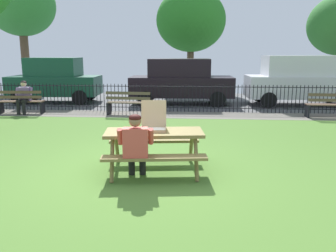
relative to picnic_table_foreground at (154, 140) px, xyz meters
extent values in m
cube|color=#537F31|center=(-0.35, 1.41, -0.61)|extent=(28.00, 10.78, 0.02)
cube|color=slate|center=(-0.35, 6.10, -0.60)|extent=(28.00, 1.40, 0.01)
cube|color=#515154|center=(-0.35, 9.96, -0.60)|extent=(28.00, 6.33, 0.01)
cube|color=olive|center=(0.00, 0.00, 0.14)|extent=(1.88, 0.97, 0.06)
cube|color=olive|center=(0.07, -0.60, -0.16)|extent=(1.82, 0.49, 0.05)
cube|color=olive|center=(-0.07, 0.60, -0.16)|extent=(1.82, 0.49, 0.05)
cylinder|color=olive|center=(-0.68, -0.50, -0.24)|extent=(0.12, 0.44, 0.74)
cylinder|color=olive|center=(-0.78, 0.32, -0.24)|extent=(0.12, 0.44, 0.74)
cylinder|color=olive|center=(0.78, -0.32, -0.24)|extent=(0.12, 0.44, 0.74)
cylinder|color=olive|center=(0.68, 0.50, -0.24)|extent=(0.12, 0.44, 0.74)
cube|color=tan|center=(-0.02, 0.05, 0.18)|extent=(0.51, 0.51, 0.01)
cube|color=silver|center=(-0.02, 0.05, 0.19)|extent=(0.47, 0.47, 0.00)
cube|color=tan|center=(-0.01, -0.18, 0.21)|extent=(0.48, 0.04, 0.04)
cube|color=tan|center=(-0.04, 0.28, 0.21)|extent=(0.48, 0.04, 0.04)
cube|color=tan|center=(-0.25, 0.04, 0.21)|extent=(0.04, 0.48, 0.04)
cube|color=tan|center=(0.21, 0.07, 0.21)|extent=(0.04, 0.48, 0.04)
cube|color=tan|center=(-0.04, 0.30, 0.47)|extent=(0.48, 0.07, 0.48)
pyramid|color=#F2D265|center=(-0.40, 0.02, 0.18)|extent=(0.27, 0.19, 0.01)
cube|color=tan|center=(-0.52, 0.05, 0.18)|extent=(0.06, 0.15, 0.02)
cylinder|color=black|center=(-0.39, -0.23, -0.38)|extent=(0.12, 0.12, 0.44)
cylinder|color=black|center=(-0.37, -0.44, -0.13)|extent=(0.20, 0.43, 0.15)
cylinder|color=black|center=(-0.19, -0.20, -0.38)|extent=(0.12, 0.12, 0.44)
cylinder|color=black|center=(-0.17, -0.41, -0.13)|extent=(0.20, 0.43, 0.15)
cube|color=#CC4C3F|center=(-0.24, -0.63, 0.10)|extent=(0.44, 0.27, 0.52)
cylinder|color=#CC4C3F|center=(-0.50, -0.61, 0.21)|extent=(0.11, 0.22, 0.31)
cylinder|color=#CC4C3F|center=(0.01, -0.55, 0.21)|extent=(0.11, 0.22, 0.31)
sphere|color=#8C6647|center=(-0.24, -0.61, 0.48)|extent=(0.21, 0.21, 0.21)
ellipsoid|color=#37110E|center=(-0.24, -0.62, 0.53)|extent=(0.21, 0.20, 0.12)
cylinder|color=black|center=(-0.35, 6.80, 0.36)|extent=(22.57, 0.03, 0.03)
cylinder|color=black|center=(-0.35, 6.80, -0.44)|extent=(22.57, 0.03, 0.03)
cylinder|color=black|center=(-6.80, 6.80, -0.08)|extent=(0.02, 0.02, 1.04)
cylinder|color=black|center=(-6.66, 6.80, -0.08)|extent=(0.02, 0.02, 1.04)
cylinder|color=black|center=(-6.52, 6.80, -0.08)|extent=(0.02, 0.02, 1.04)
cylinder|color=black|center=(-6.38, 6.80, -0.08)|extent=(0.02, 0.02, 1.04)
cylinder|color=black|center=(-6.24, 6.80, -0.08)|extent=(0.02, 0.02, 1.04)
cylinder|color=black|center=(-6.10, 6.80, -0.08)|extent=(0.02, 0.02, 1.04)
cylinder|color=black|center=(-5.96, 6.80, -0.08)|extent=(0.02, 0.02, 1.04)
cylinder|color=black|center=(-5.81, 6.80, -0.08)|extent=(0.02, 0.02, 1.04)
cylinder|color=black|center=(-5.67, 6.80, -0.08)|extent=(0.02, 0.02, 1.04)
cylinder|color=black|center=(-5.53, 6.80, -0.08)|extent=(0.02, 0.02, 1.04)
cylinder|color=black|center=(-5.39, 6.80, -0.08)|extent=(0.02, 0.02, 1.04)
cylinder|color=black|center=(-5.25, 6.80, -0.08)|extent=(0.02, 0.02, 1.04)
cylinder|color=black|center=(-5.11, 6.80, -0.08)|extent=(0.02, 0.02, 1.04)
cylinder|color=black|center=(-4.97, 6.80, -0.08)|extent=(0.02, 0.02, 1.04)
cylinder|color=black|center=(-4.83, 6.80, -0.08)|extent=(0.02, 0.02, 1.04)
cylinder|color=black|center=(-4.69, 6.80, -0.08)|extent=(0.02, 0.02, 1.04)
cylinder|color=black|center=(-4.55, 6.80, -0.08)|extent=(0.02, 0.02, 1.04)
cylinder|color=black|center=(-4.41, 6.80, -0.08)|extent=(0.02, 0.02, 1.04)
cylinder|color=black|center=(-4.27, 6.80, -0.08)|extent=(0.02, 0.02, 1.04)
cylinder|color=black|center=(-4.13, 6.80, -0.08)|extent=(0.02, 0.02, 1.04)
cylinder|color=black|center=(-3.99, 6.80, -0.08)|extent=(0.02, 0.02, 1.04)
cylinder|color=black|center=(-3.85, 6.80, -0.08)|extent=(0.02, 0.02, 1.04)
cylinder|color=black|center=(-3.71, 6.80, -0.08)|extent=(0.02, 0.02, 1.04)
cylinder|color=black|center=(-3.57, 6.80, -0.08)|extent=(0.02, 0.02, 1.04)
cylinder|color=black|center=(-3.43, 6.80, -0.08)|extent=(0.02, 0.02, 1.04)
cylinder|color=black|center=(-3.29, 6.80, -0.08)|extent=(0.02, 0.02, 1.04)
cylinder|color=black|center=(-3.15, 6.80, -0.08)|extent=(0.02, 0.02, 1.04)
cylinder|color=black|center=(-3.01, 6.80, -0.08)|extent=(0.02, 0.02, 1.04)
cylinder|color=black|center=(-2.87, 6.80, -0.08)|extent=(0.02, 0.02, 1.04)
cylinder|color=black|center=(-2.73, 6.80, -0.08)|extent=(0.02, 0.02, 1.04)
cylinder|color=black|center=(-2.59, 6.80, -0.08)|extent=(0.02, 0.02, 1.04)
cylinder|color=black|center=(-2.45, 6.80, -0.08)|extent=(0.02, 0.02, 1.04)
cylinder|color=black|center=(-2.31, 6.80, -0.08)|extent=(0.02, 0.02, 1.04)
cylinder|color=black|center=(-2.17, 6.80, -0.08)|extent=(0.02, 0.02, 1.04)
cylinder|color=black|center=(-2.03, 6.80, -0.08)|extent=(0.02, 0.02, 1.04)
cylinder|color=black|center=(-1.89, 6.80, -0.08)|extent=(0.02, 0.02, 1.04)
cylinder|color=black|center=(-1.75, 6.80, -0.08)|extent=(0.02, 0.02, 1.04)
cylinder|color=black|center=(-1.61, 6.80, -0.08)|extent=(0.02, 0.02, 1.04)
cylinder|color=black|center=(-1.47, 6.80, -0.08)|extent=(0.02, 0.02, 1.04)
cylinder|color=black|center=(-1.33, 6.80, -0.08)|extent=(0.02, 0.02, 1.04)
cylinder|color=black|center=(-1.19, 6.80, -0.08)|extent=(0.02, 0.02, 1.04)
cylinder|color=black|center=(-1.05, 6.80, -0.08)|extent=(0.02, 0.02, 1.04)
cylinder|color=black|center=(-0.91, 6.80, -0.08)|extent=(0.02, 0.02, 1.04)
cylinder|color=black|center=(-0.77, 6.80, -0.08)|extent=(0.02, 0.02, 1.04)
cylinder|color=black|center=(-0.63, 6.80, -0.08)|extent=(0.02, 0.02, 1.04)
cylinder|color=black|center=(-0.49, 6.80, -0.08)|extent=(0.02, 0.02, 1.04)
cylinder|color=black|center=(-0.35, 6.80, -0.08)|extent=(0.02, 0.02, 1.04)
cylinder|color=black|center=(-0.21, 6.80, -0.08)|extent=(0.02, 0.02, 1.04)
cylinder|color=black|center=(-0.07, 6.80, -0.08)|extent=(0.02, 0.02, 1.04)
cylinder|color=black|center=(0.07, 6.80, -0.08)|extent=(0.02, 0.02, 1.04)
cylinder|color=black|center=(0.21, 6.80, -0.08)|extent=(0.02, 0.02, 1.04)
cylinder|color=black|center=(0.35, 6.80, -0.08)|extent=(0.02, 0.02, 1.04)
cylinder|color=black|center=(0.49, 6.80, -0.08)|extent=(0.02, 0.02, 1.04)
cylinder|color=black|center=(0.63, 6.80, -0.08)|extent=(0.02, 0.02, 1.04)
cylinder|color=black|center=(0.77, 6.80, -0.08)|extent=(0.02, 0.02, 1.04)
cylinder|color=black|center=(0.91, 6.80, -0.08)|extent=(0.02, 0.02, 1.04)
cylinder|color=black|center=(1.05, 6.80, -0.08)|extent=(0.02, 0.02, 1.04)
cylinder|color=black|center=(1.19, 6.80, -0.08)|extent=(0.02, 0.02, 1.04)
cylinder|color=black|center=(1.33, 6.80, -0.08)|extent=(0.02, 0.02, 1.04)
cylinder|color=black|center=(1.47, 6.80, -0.08)|extent=(0.02, 0.02, 1.04)
cylinder|color=black|center=(1.61, 6.80, -0.08)|extent=(0.02, 0.02, 1.04)
cylinder|color=black|center=(1.76, 6.80, -0.08)|extent=(0.02, 0.02, 1.04)
cylinder|color=black|center=(1.90, 6.80, -0.08)|extent=(0.02, 0.02, 1.04)
cylinder|color=black|center=(2.04, 6.80, -0.08)|extent=(0.02, 0.02, 1.04)
cylinder|color=black|center=(2.18, 6.80, -0.08)|extent=(0.02, 0.02, 1.04)
cylinder|color=black|center=(2.32, 6.80, -0.08)|extent=(0.02, 0.02, 1.04)
cylinder|color=black|center=(2.46, 6.80, -0.08)|extent=(0.02, 0.02, 1.04)
cylinder|color=black|center=(2.60, 6.80, -0.08)|extent=(0.02, 0.02, 1.04)
cylinder|color=black|center=(2.74, 6.80, -0.08)|extent=(0.02, 0.02, 1.04)
cylinder|color=black|center=(2.88, 6.80, -0.08)|extent=(0.02, 0.02, 1.04)
cylinder|color=black|center=(3.02, 6.80, -0.08)|extent=(0.02, 0.02, 1.04)
cylinder|color=black|center=(3.16, 6.80, -0.08)|extent=(0.02, 0.02, 1.04)
cylinder|color=black|center=(3.30, 6.80, -0.08)|extent=(0.02, 0.02, 1.04)
cylinder|color=black|center=(3.44, 6.80, -0.08)|extent=(0.02, 0.02, 1.04)
cylinder|color=black|center=(3.58, 6.80, -0.08)|extent=(0.02, 0.02, 1.04)
cylinder|color=black|center=(3.72, 6.80, -0.08)|extent=(0.02, 0.02, 1.04)
cylinder|color=black|center=(3.86, 6.80, -0.08)|extent=(0.02, 0.02, 1.04)
cylinder|color=black|center=(4.00, 6.80, -0.08)|extent=(0.02, 0.02, 1.04)
cylinder|color=black|center=(4.14, 6.80, -0.08)|extent=(0.02, 0.02, 1.04)
cylinder|color=black|center=(4.28, 6.80, -0.08)|extent=(0.02, 0.02, 1.04)
cylinder|color=black|center=(4.42, 6.80, -0.08)|extent=(0.02, 0.02, 1.04)
cylinder|color=black|center=(4.56, 6.80, -0.08)|extent=(0.02, 0.02, 1.04)
cylinder|color=black|center=(4.70, 6.80, -0.08)|extent=(0.02, 0.02, 1.04)
cylinder|color=black|center=(4.84, 6.80, -0.08)|extent=(0.02, 0.02, 1.04)
cylinder|color=black|center=(4.98, 6.80, -0.08)|extent=(0.02, 0.02, 1.04)
cylinder|color=black|center=(5.12, 6.80, -0.08)|extent=(0.02, 0.02, 1.04)
cylinder|color=black|center=(5.26, 6.80, -0.08)|extent=(0.02, 0.02, 1.04)
cylinder|color=black|center=(5.40, 6.80, -0.08)|extent=(0.02, 0.02, 1.04)
cylinder|color=black|center=(5.54, 6.80, -0.08)|extent=(0.02, 0.02, 1.04)
cylinder|color=black|center=(5.68, 6.80, -0.08)|extent=(0.02, 0.02, 1.04)
cylinder|color=black|center=(5.82, 6.80, -0.08)|extent=(0.02, 0.02, 1.04)
cube|color=brown|center=(-5.63, 6.17, -0.16)|extent=(1.60, 0.26, 0.04)
cube|color=brown|center=(-5.61, 6.03, -0.16)|extent=(1.60, 0.26, 0.04)
cube|color=brown|center=(-5.60, 5.89, -0.16)|extent=(1.60, 0.26, 0.04)
cube|color=brown|center=(-5.59, 5.83, 0.02)|extent=(1.60, 0.21, 0.11)
cube|color=brown|center=(-5.59, 5.83, 0.20)|extent=(1.60, 0.21, 0.11)
cube|color=black|center=(-4.85, 6.05, -0.38)|extent=(0.09, 0.44, 0.44)
cube|color=black|center=(-6.36, 5.90, -0.38)|extent=(0.09, 0.44, 0.44)
cube|color=brown|center=(-1.59, 6.17, -0.16)|extent=(1.60, 0.22, 0.04)
cube|color=brown|center=(-1.60, 6.03, -0.16)|extent=(1.60, 0.22, 0.04)
cube|color=brown|center=(-1.61, 5.89, -0.16)|extent=(1.60, 0.22, 0.04)
cube|color=brown|center=(-1.62, 5.83, 0.02)|extent=(1.60, 0.18, 0.11)
cube|color=brown|center=(-1.62, 5.83, 0.20)|extent=(1.60, 0.18, 0.11)
cube|color=black|center=(-0.85, 5.92, -0.38)|extent=(0.08, 0.44, 0.44)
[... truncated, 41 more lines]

